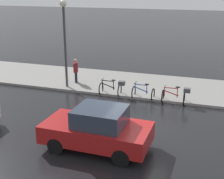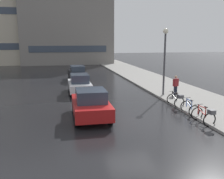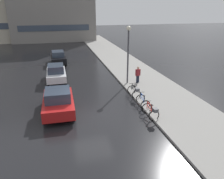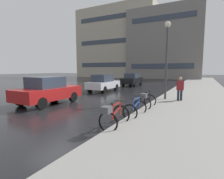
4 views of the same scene
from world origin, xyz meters
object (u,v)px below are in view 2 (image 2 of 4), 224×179
car_white (79,84)px  streetlamp (165,52)px  bicycle_nearest (205,115)px  car_red (91,104)px  bicycle_third (177,99)px  bicycle_second (190,108)px  pedestrian (176,85)px  car_black (77,73)px

car_white → streetlamp: streetlamp is taller
bicycle_nearest → car_white: 10.65m
car_red → bicycle_third: bearing=12.6°
bicycle_second → pedestrian: bearing=73.9°
pedestrian → streetlamp: 2.65m
bicycle_nearest → car_black: 16.67m
bicycle_nearest → streetlamp: size_ratio=0.28×
bicycle_second → car_white: size_ratio=0.31×
streetlamp → bicycle_third: bearing=-97.3°
streetlamp → car_red: bearing=-145.1°
car_black → pedestrian: bearing=-54.1°
bicycle_nearest → streetlamp: bearing=85.2°
car_black → pedestrian: size_ratio=2.59×
bicycle_second → car_red: size_ratio=0.29×
bicycle_nearest → bicycle_second: bearing=85.0°
bicycle_second → car_black: size_ratio=0.28×
bicycle_nearest → car_white: size_ratio=0.38×
bicycle_third → car_white: 8.02m
bicycle_nearest → pedestrian: size_ratio=0.88×
pedestrian → streetlamp: streetlamp is taller
bicycle_third → streetlamp: 4.20m
bicycle_second → streetlamp: (0.39, 4.75, 3.01)m
bicycle_second → streetlamp: size_ratio=0.23×
bicycle_second → bicycle_nearest: bearing=-95.0°
bicycle_nearest → bicycle_second: size_ratio=1.22×
bicycle_second → bicycle_third: size_ratio=0.83×
car_white → pedestrian: bearing=-20.3°
car_black → pedestrian: (6.82, -9.42, 0.12)m
car_white → car_black: (0.34, 6.78, -0.00)m
car_red → car_white: size_ratio=1.07×
car_white → car_black: size_ratio=0.90×
bicycle_second → bicycle_third: bicycle_third is taller
car_white → pedestrian: pedestrian is taller
car_red → streetlamp: streetlamp is taller
bicycle_second → car_red: car_red is taller
bicycle_nearest → bicycle_second: (0.16, 1.80, -0.11)m
bicycle_second → pedestrian: size_ratio=0.72×
pedestrian → car_white: bearing=159.7°
bicycle_second → pedestrian: (1.32, 4.57, 0.53)m
car_black → car_white: bearing=-92.9°
bicycle_second → streetlamp: bearing=85.3°
car_red → car_white: car_red is taller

